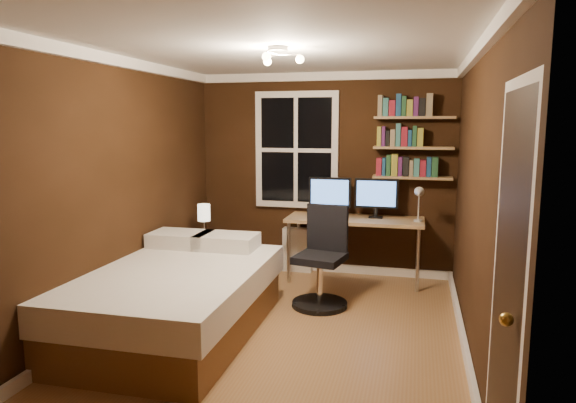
% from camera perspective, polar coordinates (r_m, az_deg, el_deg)
% --- Properties ---
extents(floor, '(4.20, 4.20, 0.00)m').
position_cam_1_polar(floor, '(4.78, -0.71, -14.52)').
color(floor, olive).
rests_on(floor, ground).
extents(wall_back, '(3.20, 0.04, 2.50)m').
position_cam_1_polar(wall_back, '(6.48, 4.03, 3.04)').
color(wall_back, black).
rests_on(wall_back, ground).
extents(wall_left, '(0.04, 4.20, 2.50)m').
position_cam_1_polar(wall_left, '(5.09, -18.44, 1.08)').
color(wall_left, black).
rests_on(wall_left, ground).
extents(wall_right, '(0.04, 4.20, 2.50)m').
position_cam_1_polar(wall_right, '(4.32, 20.23, -0.29)').
color(wall_right, black).
rests_on(wall_right, ground).
extents(ceiling, '(3.20, 4.20, 0.02)m').
position_cam_1_polar(ceiling, '(4.44, -0.78, 16.67)').
color(ceiling, white).
rests_on(ceiling, wall_back).
extents(window, '(1.06, 0.06, 1.46)m').
position_cam_1_polar(window, '(6.49, 0.95, 5.73)').
color(window, white).
rests_on(window, wall_back).
extents(door, '(0.03, 0.82, 2.05)m').
position_cam_1_polar(door, '(2.87, 23.01, -9.43)').
color(door, black).
rests_on(door, ground).
extents(door_knob, '(0.06, 0.06, 0.06)m').
position_cam_1_polar(door_knob, '(2.59, 23.10, -11.97)').
color(door_knob, gold).
rests_on(door_knob, door).
extents(ceiling_fixture, '(0.44, 0.44, 0.18)m').
position_cam_1_polar(ceiling_fixture, '(4.33, -1.13, 15.53)').
color(ceiling_fixture, beige).
rests_on(ceiling_fixture, ceiling).
extents(bookshelf_lower, '(0.92, 0.22, 0.03)m').
position_cam_1_polar(bookshelf_lower, '(6.26, 13.63, 2.62)').
color(bookshelf_lower, '#A67E50').
rests_on(bookshelf_lower, wall_back).
extents(books_row_lower, '(0.66, 0.16, 0.23)m').
position_cam_1_polar(books_row_lower, '(6.25, 13.67, 3.81)').
color(books_row_lower, maroon).
rests_on(books_row_lower, bookshelf_lower).
extents(bookshelf_middle, '(0.92, 0.22, 0.03)m').
position_cam_1_polar(bookshelf_middle, '(6.23, 13.74, 5.82)').
color(bookshelf_middle, '#A67E50').
rests_on(bookshelf_middle, wall_back).
extents(books_row_middle, '(0.54, 0.16, 0.23)m').
position_cam_1_polar(books_row_middle, '(6.23, 13.78, 7.02)').
color(books_row_middle, navy).
rests_on(books_row_middle, bookshelf_middle).
extents(bookshelf_upper, '(0.92, 0.22, 0.03)m').
position_cam_1_polar(bookshelf_upper, '(6.23, 13.86, 9.04)').
color(bookshelf_upper, '#A67E50').
rests_on(bookshelf_upper, wall_back).
extents(books_row_upper, '(0.54, 0.16, 0.23)m').
position_cam_1_polar(books_row_upper, '(6.23, 13.90, 10.23)').
color(books_row_upper, '#22502F').
rests_on(books_row_upper, bookshelf_upper).
extents(bed, '(1.61, 2.22, 0.75)m').
position_cam_1_polar(bed, '(4.84, -13.03, -10.38)').
color(bed, brown).
rests_on(bed, ground).
extents(nightstand, '(0.42, 0.42, 0.50)m').
position_cam_1_polar(nightstand, '(6.31, -9.20, -6.45)').
color(nightstand, brown).
rests_on(nightstand, ground).
extents(bedside_lamp, '(0.15, 0.15, 0.44)m').
position_cam_1_polar(bedside_lamp, '(6.20, -9.31, -2.29)').
color(bedside_lamp, white).
rests_on(bedside_lamp, nightstand).
extents(radiator, '(0.37, 0.13, 0.56)m').
position_cam_1_polar(radiator, '(6.60, 1.09, -5.37)').
color(radiator, silver).
rests_on(radiator, ground).
extents(desk, '(1.61, 0.60, 0.77)m').
position_cam_1_polar(desk, '(6.18, 7.42, -2.39)').
color(desk, '#A67E50').
rests_on(desk, ground).
extents(monitor_left, '(0.51, 0.12, 0.47)m').
position_cam_1_polar(monitor_left, '(6.25, 4.66, 0.54)').
color(monitor_left, black).
rests_on(monitor_left, desk).
extents(monitor_right, '(0.51, 0.12, 0.47)m').
position_cam_1_polar(monitor_right, '(6.19, 9.77, 0.36)').
color(monitor_right, black).
rests_on(monitor_right, desk).
extents(desk_lamp, '(0.14, 0.32, 0.44)m').
position_cam_1_polar(desk_lamp, '(5.97, 14.33, -0.24)').
color(desk_lamp, silver).
rests_on(desk_lamp, desk).
extents(office_chair, '(0.57, 0.57, 1.04)m').
position_cam_1_polar(office_chair, '(5.38, 3.77, -7.35)').
color(office_chair, black).
rests_on(office_chair, ground).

